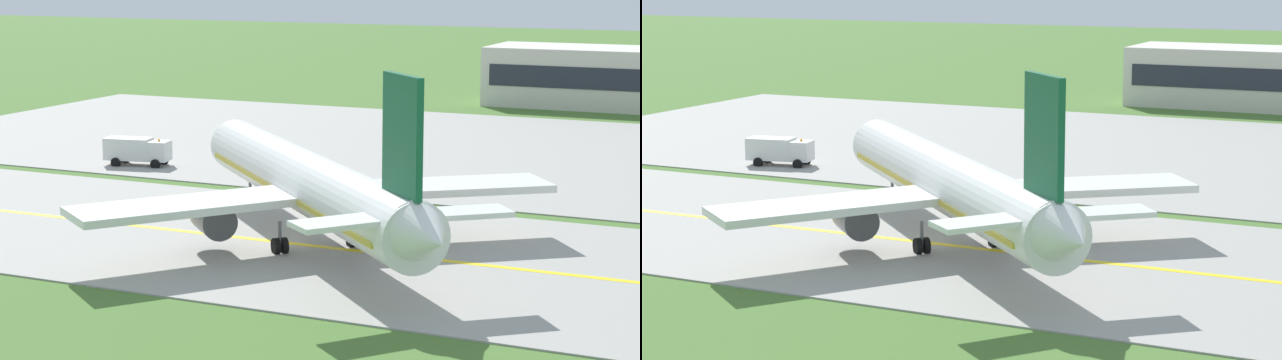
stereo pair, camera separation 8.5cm
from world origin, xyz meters
TOP-DOWN VIEW (x-y plane):
  - ground_plane at (0.00, 0.00)m, footprint 500.00×500.00m
  - taxiway_strip at (0.00, 0.00)m, footprint 240.00×28.00m
  - apron_pad at (10.00, 42.00)m, footprint 140.00×52.00m
  - taxiway_centreline at (0.00, 0.00)m, footprint 220.00×0.60m
  - airplane_lead at (1.60, 0.34)m, footprint 31.33×31.13m
  - service_truck_baggage at (-25.65, 20.84)m, footprint 6.28×3.19m

SIDE VIEW (x-z plane):
  - ground_plane at x=0.00m, z-range 0.00..0.00m
  - taxiway_strip at x=0.00m, z-range 0.00..0.10m
  - apron_pad at x=10.00m, z-range 0.00..0.10m
  - taxiway_centreline at x=0.00m, z-range 0.10..0.11m
  - service_truck_baggage at x=-25.65m, z-range 0.23..2.83m
  - airplane_lead at x=1.60m, z-range -2.22..10.48m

